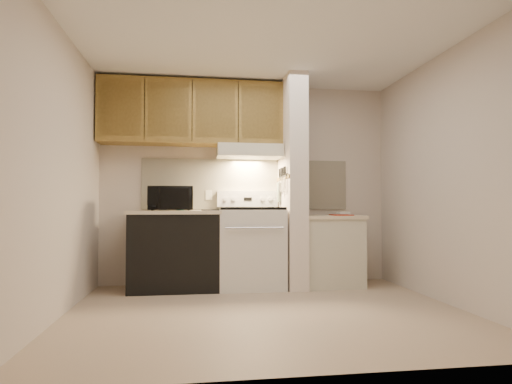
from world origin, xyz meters
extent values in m
plane|color=tan|center=(0.00, 0.00, 0.00)|extent=(3.60, 3.60, 0.00)
plane|color=white|center=(0.00, 0.00, 2.50)|extent=(3.60, 3.60, 0.00)
cube|color=beige|center=(0.00, 1.50, 1.25)|extent=(3.60, 2.50, 0.02)
cube|color=beige|center=(-1.80, 0.00, 1.25)|extent=(0.02, 3.00, 2.50)
cube|color=beige|center=(1.80, 0.00, 1.25)|extent=(0.02, 3.00, 2.50)
cube|color=white|center=(0.00, 1.49, 1.24)|extent=(2.60, 0.02, 0.63)
cube|color=silver|center=(0.00, 1.16, 0.46)|extent=(0.76, 0.65, 0.92)
cube|color=black|center=(0.00, 0.84, 0.50)|extent=(0.50, 0.01, 0.30)
cylinder|color=silver|center=(0.00, 0.80, 0.72)|extent=(0.65, 0.02, 0.02)
cube|color=black|center=(0.00, 1.16, 0.94)|extent=(0.74, 0.64, 0.03)
cube|color=silver|center=(0.00, 1.44, 1.05)|extent=(0.76, 0.08, 0.20)
cube|color=black|center=(0.00, 1.40, 1.05)|extent=(0.10, 0.01, 0.04)
cylinder|color=silver|center=(-0.28, 1.40, 1.05)|extent=(0.05, 0.02, 0.05)
cylinder|color=silver|center=(-0.18, 1.40, 1.05)|extent=(0.05, 0.02, 0.05)
cylinder|color=silver|center=(0.18, 1.40, 1.05)|extent=(0.05, 0.02, 0.05)
cylinder|color=silver|center=(0.28, 1.40, 1.05)|extent=(0.05, 0.02, 0.05)
cube|color=black|center=(-0.88, 1.17, 0.43)|extent=(1.00, 0.63, 0.87)
cube|color=beige|center=(-0.88, 1.17, 0.89)|extent=(1.04, 0.67, 0.04)
cube|color=black|center=(-0.48, 0.97, 0.92)|extent=(0.20, 0.08, 0.01)
cylinder|color=#1E665B|center=(-0.83, 1.36, 0.96)|extent=(0.09, 0.09, 0.10)
cube|color=beige|center=(-0.48, 1.48, 1.10)|extent=(0.08, 0.01, 0.12)
imported|color=black|center=(-0.93, 1.15, 1.05)|extent=(0.51, 0.35, 0.28)
cube|color=#F1DFCE|center=(0.51, 1.15, 1.25)|extent=(0.22, 0.70, 2.50)
cube|color=olive|center=(0.39, 1.15, 1.30)|extent=(0.01, 0.70, 0.04)
cube|color=black|center=(0.39, 1.10, 1.32)|extent=(0.02, 0.42, 0.04)
cube|color=silver|center=(0.38, 0.95, 1.22)|extent=(0.01, 0.03, 0.16)
cylinder|color=black|center=(0.38, 0.95, 1.37)|extent=(0.02, 0.02, 0.10)
cube|color=silver|center=(0.38, 1.02, 1.21)|extent=(0.01, 0.04, 0.18)
cylinder|color=black|center=(0.38, 1.01, 1.37)|extent=(0.02, 0.02, 0.10)
cube|color=silver|center=(0.38, 1.11, 1.20)|extent=(0.01, 0.04, 0.20)
cylinder|color=black|center=(0.38, 1.11, 1.37)|extent=(0.02, 0.02, 0.10)
cube|color=silver|center=(0.38, 1.17, 1.22)|extent=(0.01, 0.04, 0.16)
cylinder|color=black|center=(0.38, 1.17, 1.37)|extent=(0.02, 0.02, 0.10)
cube|color=silver|center=(0.38, 1.26, 1.21)|extent=(0.01, 0.04, 0.18)
cylinder|color=black|center=(0.38, 1.27, 1.37)|extent=(0.02, 0.02, 0.10)
cube|color=slate|center=(0.38, 1.32, 1.13)|extent=(0.03, 0.10, 0.24)
cube|color=beige|center=(0.97, 1.15, 0.40)|extent=(0.70, 0.60, 0.81)
cube|color=beige|center=(0.97, 1.15, 0.83)|extent=(0.74, 0.64, 0.04)
cube|color=#981805|center=(1.07, 1.02, 0.86)|extent=(0.27, 0.34, 0.01)
cube|color=white|center=(1.19, 1.27, 0.87)|extent=(0.16, 0.12, 0.04)
cube|color=beige|center=(0.00, 1.28, 1.62)|extent=(0.78, 0.44, 0.15)
cube|color=beige|center=(0.00, 1.07, 1.58)|extent=(0.78, 0.04, 0.06)
cube|color=olive|center=(-0.69, 1.32, 2.08)|extent=(2.18, 0.33, 0.77)
cube|color=olive|center=(-1.51, 1.17, 2.08)|extent=(0.46, 0.01, 0.63)
cube|color=black|center=(-1.23, 1.16, 2.08)|extent=(0.01, 0.01, 0.73)
cube|color=olive|center=(-0.96, 1.17, 2.08)|extent=(0.46, 0.01, 0.63)
cube|color=black|center=(-0.69, 1.16, 2.08)|extent=(0.01, 0.01, 0.73)
cube|color=olive|center=(-0.42, 1.17, 2.08)|extent=(0.46, 0.01, 0.63)
cube|color=black|center=(-0.14, 1.16, 2.08)|extent=(0.01, 0.01, 0.73)
cube|color=olive|center=(0.13, 1.17, 2.08)|extent=(0.46, 0.01, 0.63)
camera|label=1|loc=(-0.66, -3.87, 0.96)|focal=30.00mm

